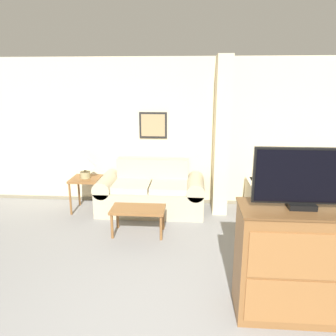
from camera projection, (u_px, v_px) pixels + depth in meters
name	position (u px, v px, depth m)	size (l,w,h in m)	color
wall_back	(179.00, 133.00, 5.85)	(7.36, 0.16, 2.60)	beige
wall_partition_pillar	(221.00, 136.00, 5.47)	(0.24, 0.56, 2.60)	beige
couch	(151.00, 193.00, 5.67)	(1.82, 0.84, 0.86)	#B7AD8E
coffee_table	(138.00, 211.00, 4.79)	(0.79, 0.43, 0.40)	brown
side_table	(86.00, 183.00, 5.63)	(0.49, 0.49, 0.59)	brown
table_lamp	(85.00, 164.00, 5.54)	(0.35, 0.35, 0.38)	tan
tv_dresser	(295.00, 263.00, 3.08)	(1.09, 0.52, 1.10)	brown
tv	(304.00, 178.00, 2.87)	(0.89, 0.16, 0.56)	black
bed	(308.00, 214.00, 4.86)	(1.59, 2.12, 0.56)	brown
backpack	(336.00, 186.00, 4.48)	(0.30, 0.26, 0.49)	#2D4733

